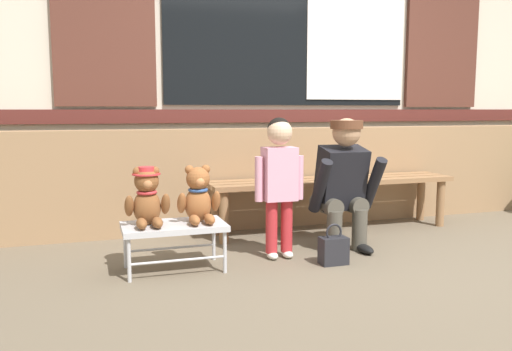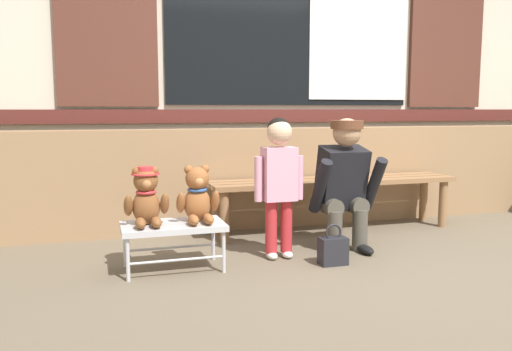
{
  "view_description": "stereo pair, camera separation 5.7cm",
  "coord_description": "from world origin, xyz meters",
  "px_view_note": "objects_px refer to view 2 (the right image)",
  "views": [
    {
      "loc": [
        -1.86,
        -2.84,
        1.01
      ],
      "look_at": [
        -0.73,
        0.62,
        0.55
      ],
      "focal_mm": 36.7,
      "sensor_mm": 36.0,
      "label": 1
    },
    {
      "loc": [
        -1.8,
        -2.86,
        1.01
      ],
      "look_at": [
        -0.73,
        0.62,
        0.55
      ],
      "focal_mm": 36.7,
      "sensor_mm": 36.0,
      "label": 2
    }
  ],
  "objects_px": {
    "wooden_bench_long": "(334,187)",
    "child_standing": "(279,172)",
    "small_display_bench": "(173,229)",
    "adult_crouching": "(344,184)",
    "teddy_bear_plain": "(198,196)",
    "teddy_bear_with_hat": "(146,197)",
    "handbag_on_ground": "(333,250)"
  },
  "relations": [
    {
      "from": "teddy_bear_with_hat",
      "to": "child_standing",
      "type": "relative_size",
      "value": 0.38
    },
    {
      "from": "wooden_bench_long",
      "to": "child_standing",
      "type": "height_order",
      "value": "child_standing"
    },
    {
      "from": "small_display_bench",
      "to": "teddy_bear_plain",
      "type": "xyz_separation_m",
      "value": [
        0.16,
        0.0,
        0.2
      ]
    },
    {
      "from": "wooden_bench_long",
      "to": "child_standing",
      "type": "xyz_separation_m",
      "value": [
        -0.71,
        -0.63,
        0.22
      ]
    },
    {
      "from": "wooden_bench_long",
      "to": "teddy_bear_with_hat",
      "type": "xyz_separation_m",
      "value": [
        -1.59,
        -0.69,
        0.1
      ]
    },
    {
      "from": "small_display_bench",
      "to": "handbag_on_ground",
      "type": "relative_size",
      "value": 2.35
    },
    {
      "from": "child_standing",
      "to": "adult_crouching",
      "type": "distance_m",
      "value": 0.55
    },
    {
      "from": "teddy_bear_plain",
      "to": "adult_crouching",
      "type": "relative_size",
      "value": 0.38
    },
    {
      "from": "teddy_bear_plain",
      "to": "teddy_bear_with_hat",
      "type": "bearing_deg",
      "value": 179.87
    },
    {
      "from": "small_display_bench",
      "to": "adult_crouching",
      "type": "height_order",
      "value": "adult_crouching"
    },
    {
      "from": "teddy_bear_with_hat",
      "to": "handbag_on_ground",
      "type": "height_order",
      "value": "teddy_bear_with_hat"
    },
    {
      "from": "wooden_bench_long",
      "to": "child_standing",
      "type": "bearing_deg",
      "value": -138.45
    },
    {
      "from": "adult_crouching",
      "to": "teddy_bear_with_hat",
      "type": "bearing_deg",
      "value": -174.25
    },
    {
      "from": "small_display_bench",
      "to": "child_standing",
      "type": "distance_m",
      "value": 0.8
    },
    {
      "from": "child_standing",
      "to": "handbag_on_ground",
      "type": "bearing_deg",
      "value": -41.4
    },
    {
      "from": "wooden_bench_long",
      "to": "adult_crouching",
      "type": "bearing_deg",
      "value": -108.23
    },
    {
      "from": "small_display_bench",
      "to": "teddy_bear_with_hat",
      "type": "relative_size",
      "value": 1.76
    },
    {
      "from": "teddy_bear_plain",
      "to": "child_standing",
      "type": "height_order",
      "value": "child_standing"
    },
    {
      "from": "wooden_bench_long",
      "to": "teddy_bear_plain",
      "type": "distance_m",
      "value": 1.45
    },
    {
      "from": "wooden_bench_long",
      "to": "handbag_on_ground",
      "type": "bearing_deg",
      "value": -115.48
    },
    {
      "from": "wooden_bench_long",
      "to": "teddy_bear_with_hat",
      "type": "relative_size",
      "value": 5.78
    },
    {
      "from": "adult_crouching",
      "to": "teddy_bear_plain",
      "type": "bearing_deg",
      "value": -172.55
    },
    {
      "from": "teddy_bear_with_hat",
      "to": "adult_crouching",
      "type": "xyz_separation_m",
      "value": [
        1.42,
        0.14,
        0.01
      ]
    },
    {
      "from": "teddy_bear_plain",
      "to": "child_standing",
      "type": "relative_size",
      "value": 0.38
    },
    {
      "from": "wooden_bench_long",
      "to": "adult_crouching",
      "type": "xyz_separation_m",
      "value": [
        -0.18,
        -0.54,
        0.11
      ]
    },
    {
      "from": "small_display_bench",
      "to": "handbag_on_ground",
      "type": "distance_m",
      "value": 1.05
    },
    {
      "from": "teddy_bear_plain",
      "to": "small_display_bench",
      "type": "bearing_deg",
      "value": -179.49
    },
    {
      "from": "wooden_bench_long",
      "to": "handbag_on_ground",
      "type": "height_order",
      "value": "wooden_bench_long"
    },
    {
      "from": "child_standing",
      "to": "small_display_bench",
      "type": "bearing_deg",
      "value": -175.13
    },
    {
      "from": "adult_crouching",
      "to": "wooden_bench_long",
      "type": "bearing_deg",
      "value": 71.77
    },
    {
      "from": "teddy_bear_with_hat",
      "to": "teddy_bear_plain",
      "type": "height_order",
      "value": "same"
    },
    {
      "from": "adult_crouching",
      "to": "handbag_on_ground",
      "type": "distance_m",
      "value": 0.56
    }
  ]
}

